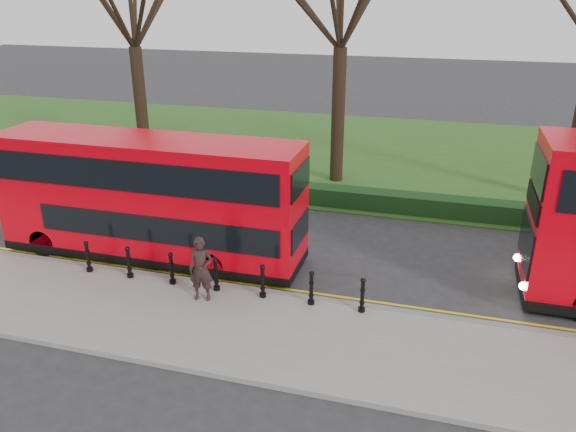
% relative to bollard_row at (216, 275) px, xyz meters
% --- Properties ---
extents(ground, '(120.00, 120.00, 0.00)m').
position_rel_bollard_row_xyz_m(ground, '(-0.64, 1.35, -0.65)').
color(ground, '#28282B').
rests_on(ground, ground).
extents(pavement, '(60.00, 4.00, 0.15)m').
position_rel_bollard_row_xyz_m(pavement, '(-0.64, -1.65, -0.58)').
color(pavement, gray).
rests_on(pavement, ground).
extents(kerb, '(60.00, 0.25, 0.16)m').
position_rel_bollard_row_xyz_m(kerb, '(-0.64, 0.35, -0.58)').
color(kerb, slate).
rests_on(kerb, ground).
extents(grass_verge, '(60.00, 18.00, 0.06)m').
position_rel_bollard_row_xyz_m(grass_verge, '(-0.64, 16.35, -0.62)').
color(grass_verge, '#2B511B').
rests_on(grass_verge, ground).
extents(hedge, '(60.00, 0.90, 0.80)m').
position_rel_bollard_row_xyz_m(hedge, '(-0.64, 8.15, -0.25)').
color(hedge, black).
rests_on(hedge, ground).
extents(yellow_line_outer, '(60.00, 0.10, 0.01)m').
position_rel_bollard_row_xyz_m(yellow_line_outer, '(-0.64, 0.65, -0.64)').
color(yellow_line_outer, yellow).
rests_on(yellow_line_outer, ground).
extents(yellow_line_inner, '(60.00, 0.10, 0.01)m').
position_rel_bollard_row_xyz_m(yellow_line_inner, '(-0.64, 0.85, -0.64)').
color(yellow_line_inner, yellow).
rests_on(yellow_line_inner, ground).
extents(tree_left, '(6.81, 6.81, 10.64)m').
position_rel_bollard_row_xyz_m(tree_left, '(-8.64, 11.35, 7.08)').
color(tree_left, black).
rests_on(tree_left, ground).
extents(bollard_row, '(8.87, 0.15, 1.00)m').
position_rel_bollard_row_xyz_m(bollard_row, '(0.00, 0.00, 0.00)').
color(bollard_row, black).
rests_on(bollard_row, pavement).
extents(bus_lead, '(10.31, 2.37, 4.10)m').
position_rel_bollard_row_xyz_m(bus_lead, '(-3.08, 1.88, 1.41)').
color(bus_lead, red).
rests_on(bus_lead, ground).
extents(pedestrian, '(0.78, 0.58, 1.94)m').
position_rel_bollard_row_xyz_m(pedestrian, '(-0.19, -0.59, 0.47)').
color(pedestrian, black).
rests_on(pedestrian, pavement).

